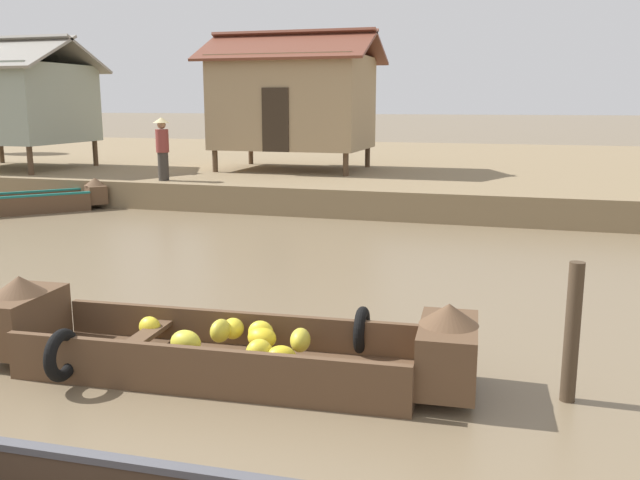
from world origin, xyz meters
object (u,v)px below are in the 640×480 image
Objects in this scene: banana_boat at (221,345)px; stilt_house_left at (10,101)px; mooring_post at (572,333)px; stilt_house_mid_left at (294,101)px; vendor_person at (162,146)px.

stilt_house_left is (-12.51, 11.80, 2.47)m from banana_boat.
stilt_house_mid_left is at bearing 118.25° from mooring_post.
stilt_house_left is 19.70m from mooring_post.
stilt_house_left is 6.54m from vendor_person.
banana_boat is at bearing -74.23° from stilt_house_mid_left.
banana_boat is 11.97m from vendor_person.
mooring_post is at bearing -61.75° from stilt_house_mid_left.
banana_boat is 14.74m from stilt_house_mid_left.
stilt_house_mid_left is 4.69m from vendor_person.
stilt_house_left is 0.94× the size of stilt_house_mid_left.
stilt_house_mid_left reaches higher than stilt_house_left.
vendor_person is at bearing -121.14° from stilt_house_mid_left.
vendor_person is 1.24× the size of mooring_post.
banana_boat is 1.01× the size of stilt_house_mid_left.
mooring_post reaches higher than banana_boat.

